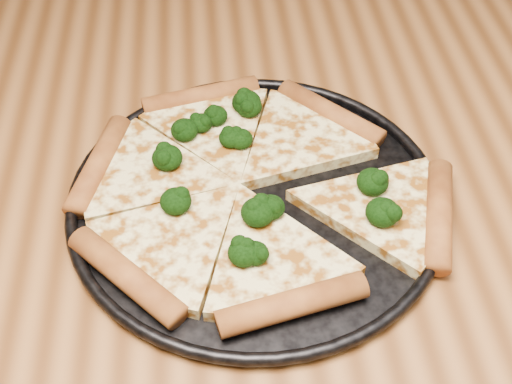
{
  "coord_description": "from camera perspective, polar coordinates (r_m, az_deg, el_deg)",
  "views": [
    {
      "loc": [
        -0.06,
        -0.41,
        1.23
      ],
      "look_at": [
        -0.02,
        0.03,
        0.77
      ],
      "focal_mm": 47.28,
      "sensor_mm": 36.0,
      "label": 1
    }
  ],
  "objects": [
    {
      "name": "broccoli_florets",
      "position": [
        0.64,
        -0.47,
        2.12
      ],
      "size": [
        0.22,
        0.23,
        0.02
      ],
      "color": "black",
      "rests_on": "pizza"
    },
    {
      "name": "pizza",
      "position": [
        0.64,
        -0.72,
        0.47
      ],
      "size": [
        0.37,
        0.33,
        0.02
      ],
      "rotation": [
        0.0,
        0.0,
        0.23
      ],
      "color": "#F2E294",
      "rests_on": "pizza_pan"
    },
    {
      "name": "pizza_pan",
      "position": [
        0.64,
        0.0,
        -0.51
      ],
      "size": [
        0.36,
        0.36,
        0.02
      ],
      "color": "black",
      "rests_on": "dining_table"
    },
    {
      "name": "dining_table",
      "position": [
        0.7,
        1.64,
        -7.56
      ],
      "size": [
        1.2,
        0.9,
        0.75
      ],
      "color": "#935C2D",
      "rests_on": "ground"
    }
  ]
}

